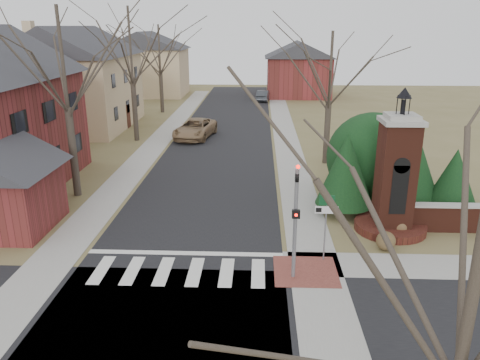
{
  "coord_description": "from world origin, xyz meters",
  "views": [
    {
      "loc": [
        2.96,
        -14.86,
        8.9
      ],
      "look_at": [
        2.1,
        6.0,
        1.99
      ],
      "focal_mm": 35.0,
      "sensor_mm": 36.0,
      "label": 1
    }
  ],
  "objects_px": {
    "brick_gate_monument": "(394,185)",
    "sign_post": "(326,215)",
    "traffic_signal_pole": "(296,213)",
    "pickup_truck": "(195,129)",
    "distant_car": "(263,96)"
  },
  "relations": [
    {
      "from": "traffic_signal_pole",
      "to": "distant_car",
      "type": "relative_size",
      "value": 1.12
    },
    {
      "from": "sign_post",
      "to": "brick_gate_monument",
      "type": "relative_size",
      "value": 0.42
    },
    {
      "from": "traffic_signal_pole",
      "to": "brick_gate_monument",
      "type": "relative_size",
      "value": 0.69
    },
    {
      "from": "traffic_signal_pole",
      "to": "pickup_truck",
      "type": "relative_size",
      "value": 0.81
    },
    {
      "from": "traffic_signal_pole",
      "to": "pickup_truck",
      "type": "xyz_separation_m",
      "value": [
        -6.65,
        22.45,
        -1.81
      ]
    },
    {
      "from": "traffic_signal_pole",
      "to": "sign_post",
      "type": "height_order",
      "value": "traffic_signal_pole"
    },
    {
      "from": "traffic_signal_pole",
      "to": "distant_car",
      "type": "height_order",
      "value": "traffic_signal_pole"
    },
    {
      "from": "pickup_truck",
      "to": "distant_car",
      "type": "height_order",
      "value": "pickup_truck"
    },
    {
      "from": "sign_post",
      "to": "distant_car",
      "type": "xyz_separation_m",
      "value": [
        -2.19,
        41.38,
        -1.29
      ]
    },
    {
      "from": "sign_post",
      "to": "brick_gate_monument",
      "type": "distance_m",
      "value": 4.55
    },
    {
      "from": "traffic_signal_pole",
      "to": "pickup_truck",
      "type": "height_order",
      "value": "traffic_signal_pole"
    },
    {
      "from": "pickup_truck",
      "to": "distant_car",
      "type": "relative_size",
      "value": 1.4
    },
    {
      "from": "brick_gate_monument",
      "to": "distant_car",
      "type": "relative_size",
      "value": 1.62
    },
    {
      "from": "pickup_truck",
      "to": "traffic_signal_pole",
      "type": "bearing_deg",
      "value": -64.04
    },
    {
      "from": "brick_gate_monument",
      "to": "sign_post",
      "type": "bearing_deg",
      "value": -138.58
    }
  ]
}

